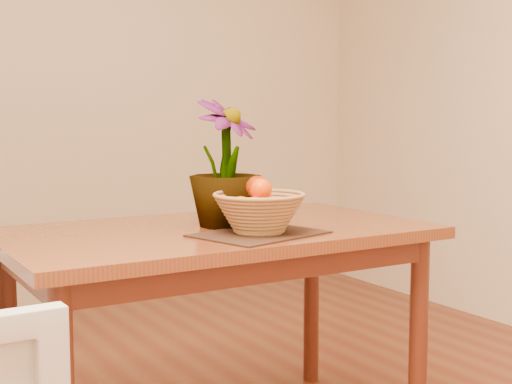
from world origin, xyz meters
TOP-DOWN VIEW (x-y plane):
  - wall_back at (0.00, 2.25)m, footprint 4.00×0.02m
  - table at (0.00, 0.30)m, footprint 1.40×0.80m
  - placemat at (0.05, 0.10)m, footprint 0.44×0.38m
  - wicker_basket at (0.05, 0.10)m, footprint 0.29×0.29m
  - orange_pile at (0.05, 0.11)m, footprint 0.15×0.16m
  - potted_plant at (0.04, 0.31)m, footprint 0.33×0.33m

SIDE VIEW (x-z plane):
  - table at x=0.00m, z-range 0.29..1.04m
  - placemat at x=0.05m, z-range 0.75..0.76m
  - wicker_basket at x=0.05m, z-range 0.75..0.87m
  - orange_pile at x=0.05m, z-range 0.80..0.93m
  - potted_plant at x=0.04m, z-range 0.75..1.18m
  - wall_back at x=0.00m, z-range 0.00..2.70m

